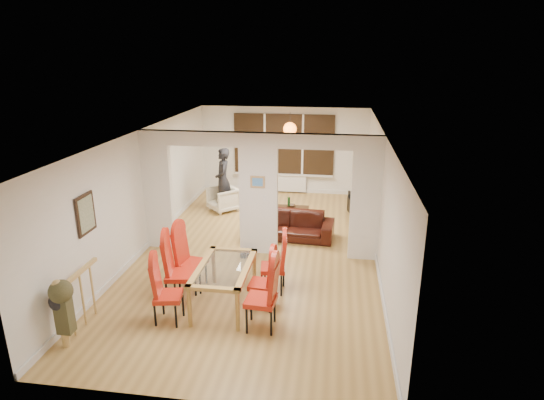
% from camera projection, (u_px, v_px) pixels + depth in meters
% --- Properties ---
extents(floor, '(5.00, 9.00, 0.01)m').
position_uv_depth(floor, '(259.00, 251.00, 9.88)').
color(floor, '#AE8646').
rests_on(floor, ground).
extents(room_walls, '(5.00, 9.00, 2.60)m').
position_uv_depth(room_walls, '(259.00, 194.00, 9.48)').
color(room_walls, silver).
rests_on(room_walls, floor).
extents(divider_wall, '(5.00, 0.18, 2.60)m').
position_uv_depth(divider_wall, '(259.00, 194.00, 9.48)').
color(divider_wall, white).
rests_on(divider_wall, floor).
extents(bay_window_blinds, '(3.00, 0.08, 1.80)m').
position_uv_depth(bay_window_blinds, '(284.00, 144.00, 13.59)').
color(bay_window_blinds, black).
rests_on(bay_window_blinds, room_walls).
extents(radiator, '(1.40, 0.08, 0.50)m').
position_uv_depth(radiator, '(283.00, 183.00, 13.93)').
color(radiator, white).
rests_on(radiator, floor).
extents(pendant_light, '(0.36, 0.36, 0.36)m').
position_uv_depth(pendant_light, '(290.00, 129.00, 12.28)').
color(pendant_light, orange).
rests_on(pendant_light, room_walls).
extents(stair_newel, '(0.40, 1.20, 1.10)m').
position_uv_depth(stair_newel, '(80.00, 296.00, 7.01)').
color(stair_newel, tan).
rests_on(stair_newel, floor).
extents(wall_poster, '(0.04, 0.52, 0.67)m').
position_uv_depth(wall_poster, '(86.00, 214.00, 7.46)').
color(wall_poster, gray).
rests_on(wall_poster, room_walls).
extents(pillar_photo, '(0.30, 0.03, 0.25)m').
position_uv_depth(pillar_photo, '(258.00, 182.00, 9.29)').
color(pillar_photo, '#4C8CD8').
rests_on(pillar_photo, divider_wall).
extents(dining_table, '(0.87, 1.54, 0.72)m').
position_uv_depth(dining_table, '(224.00, 285.00, 7.71)').
color(dining_table, '#A9803E').
rests_on(dining_table, floor).
extents(dining_chair_la, '(0.49, 0.49, 1.06)m').
position_uv_depth(dining_chair_la, '(168.00, 292.00, 7.18)').
color(dining_chair_la, '#B22212').
rests_on(dining_chair_la, floor).
extents(dining_chair_lb, '(0.53, 0.53, 1.17)m').
position_uv_depth(dining_chair_lb, '(180.00, 270.00, 7.76)').
color(dining_chair_lb, '#B22212').
rests_on(dining_chair_lb, floor).
extents(dining_chair_lc, '(0.53, 0.53, 1.15)m').
position_uv_depth(dining_chair_lc, '(192.00, 259.00, 8.19)').
color(dining_chair_lc, '#B22212').
rests_on(dining_chair_lc, floor).
extents(dining_chair_ra, '(0.49, 0.49, 1.15)m').
position_uv_depth(dining_chair_ra, '(261.00, 295.00, 6.99)').
color(dining_chair_ra, '#B22212').
rests_on(dining_chair_ra, floor).
extents(dining_chair_rb, '(0.43, 0.43, 1.01)m').
position_uv_depth(dining_chair_rb, '(262.00, 280.00, 7.58)').
color(dining_chair_rb, '#B22212').
rests_on(dining_chair_rb, floor).
extents(dining_chair_rc, '(0.48, 0.48, 1.07)m').
position_uv_depth(dining_chair_rc, '(273.00, 264.00, 8.11)').
color(dining_chair_rc, '#B22212').
rests_on(dining_chair_rc, floor).
extents(sofa, '(2.12, 0.95, 0.60)m').
position_uv_depth(sofa, '(289.00, 225.00, 10.57)').
color(sofa, black).
rests_on(sofa, floor).
extents(armchair, '(0.99, 0.99, 0.65)m').
position_uv_depth(armchair, '(223.00, 199.00, 12.34)').
color(armchair, beige).
rests_on(armchair, floor).
extents(person, '(0.72, 0.58, 1.72)m').
position_uv_depth(person, '(223.00, 180.00, 12.19)').
color(person, black).
rests_on(person, floor).
extents(television, '(0.98, 0.40, 0.56)m').
position_uv_depth(television, '(350.00, 206.00, 11.89)').
color(television, black).
rests_on(television, floor).
extents(coffee_table, '(1.20, 0.86, 0.25)m').
position_uv_depth(coffee_table, '(288.00, 212.00, 11.93)').
color(coffee_table, '#312010').
rests_on(coffee_table, floor).
extents(bottle, '(0.07, 0.07, 0.27)m').
position_uv_depth(bottle, '(289.00, 202.00, 11.95)').
color(bottle, '#143F19').
rests_on(bottle, coffee_table).
extents(bowl, '(0.22, 0.22, 0.05)m').
position_uv_depth(bowl, '(291.00, 206.00, 11.96)').
color(bowl, '#312010').
rests_on(bowl, coffee_table).
extents(shoes, '(0.24, 0.26, 0.10)m').
position_uv_depth(shoes, '(247.00, 254.00, 9.62)').
color(shoes, black).
rests_on(shoes, floor).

